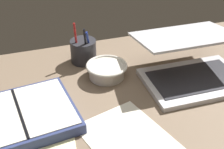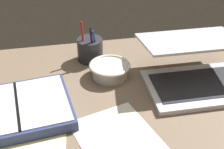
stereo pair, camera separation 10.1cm
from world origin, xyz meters
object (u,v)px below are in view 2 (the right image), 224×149
laptop (196,70)px  bowl (110,70)px  pen_cup (90,49)px  planner (18,109)px

laptop → bowl: 29.79cm
bowl → laptop: bearing=-19.2°
laptop → pen_cup: bearing=146.3°
bowl → planner: bearing=-154.3°
laptop → pen_cup: pen_cup is taller
laptop → bowl: bearing=161.8°
bowl → planner: bowl is taller
bowl → planner: (-31.14, -14.98, -1.02)cm
bowl → pen_cup: pen_cup is taller
pen_cup → planner: size_ratio=0.47×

